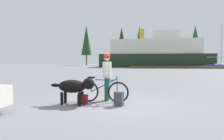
# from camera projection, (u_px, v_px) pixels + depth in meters

# --- Properties ---
(ground_plane) EXTENTS (160.00, 160.00, 0.00)m
(ground_plane) POSITION_uv_depth(u_px,v_px,m) (107.00, 104.00, 6.86)
(ground_plane) COLOR slate
(bicycle) EXTENTS (1.80, 0.44, 0.92)m
(bicycle) POSITION_uv_depth(u_px,v_px,m) (103.00, 91.00, 7.12)
(bicycle) COLOR black
(bicycle) RESTS_ON ground_plane
(person_cyclist) EXTENTS (0.32, 0.53, 1.72)m
(person_cyclist) POSITION_uv_depth(u_px,v_px,m) (107.00, 72.00, 7.43)
(person_cyclist) COLOR #19592D
(person_cyclist) RESTS_ON ground_plane
(dog) EXTENTS (1.51, 0.51, 0.90)m
(dog) POSITION_uv_depth(u_px,v_px,m) (75.00, 86.00, 6.76)
(dog) COLOR black
(dog) RESTS_ON ground_plane
(backpack) EXTENTS (0.32, 0.27, 0.46)m
(backpack) POSITION_uv_depth(u_px,v_px,m) (119.00, 99.00, 6.59)
(backpack) COLOR #3F3F4C
(backpack) RESTS_ON ground_plane
(handbag_pannier) EXTENTS (0.34, 0.22, 0.31)m
(handbag_pannier) POSITION_uv_depth(u_px,v_px,m) (83.00, 99.00, 6.91)
(handbag_pannier) COLOR maroon
(handbag_pannier) RESTS_ON ground_plane
(dock_pier) EXTENTS (17.25, 2.67, 0.40)m
(dock_pier) POSITION_uv_depth(u_px,v_px,m) (175.00, 67.00, 38.95)
(dock_pier) COLOR brown
(dock_pier) RESTS_ON ground_plane
(ferry_boat) EXTENTS (23.77, 7.56, 8.46)m
(ferry_boat) POSITION_uv_depth(u_px,v_px,m) (155.00, 54.00, 45.53)
(ferry_boat) COLOR #1E331E
(ferry_boat) RESTS_ON ground_plane
(sailboat_moored) EXTENTS (6.66, 1.86, 8.39)m
(sailboat_moored) POSITION_uv_depth(u_px,v_px,m) (221.00, 65.00, 39.03)
(sailboat_moored) COLOR navy
(sailboat_moored) RESTS_ON ground_plane
(pine_tree_far_left) EXTENTS (3.23, 3.23, 12.49)m
(pine_tree_far_left) POSITION_uv_depth(u_px,v_px,m) (86.00, 40.00, 64.35)
(pine_tree_far_left) COLOR #4C331E
(pine_tree_far_left) RESTS_ON ground_plane
(pine_tree_center) EXTENTS (3.42, 3.42, 12.08)m
(pine_tree_center) POSITION_uv_depth(u_px,v_px,m) (140.00, 42.00, 62.45)
(pine_tree_center) COLOR #4C331E
(pine_tree_center) RESTS_ON ground_plane
(pine_tree_far_right) EXTENTS (3.57, 3.57, 11.23)m
(pine_tree_far_right) POSITION_uv_depth(u_px,v_px,m) (195.00, 41.00, 57.05)
(pine_tree_far_right) COLOR #4C331E
(pine_tree_far_right) RESTS_ON ground_plane
(pine_tree_mid_back) EXTENTS (3.83, 3.83, 12.22)m
(pine_tree_mid_back) POSITION_uv_depth(u_px,v_px,m) (122.00, 42.00, 66.30)
(pine_tree_mid_back) COLOR #4C331E
(pine_tree_mid_back) RESTS_ON ground_plane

